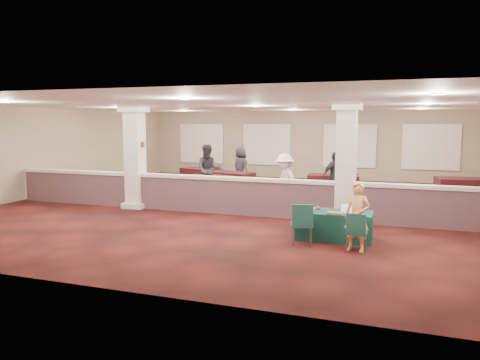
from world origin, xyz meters
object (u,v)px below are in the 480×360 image
(near_table, at_px, (334,226))
(attendee_c, at_px, (335,176))
(woman, at_px, (357,217))
(attendee_b, at_px, (285,181))
(far_table_front_right, at_px, (401,202))
(far_table_front_left, at_px, (212,184))
(far_table_back_left, at_px, (201,176))
(far_table_front_center, at_px, (231,181))
(conf_chair_side, at_px, (302,221))
(attendee_d, at_px, (241,167))
(far_table_back_center, at_px, (333,185))
(attendee_a, at_px, (208,170))
(conf_chair_main, at_px, (356,229))
(far_table_back_right, at_px, (467,190))

(near_table, xyz_separation_m, attendee_c, (-0.81, 5.48, 0.52))
(woman, relative_size, attendee_b, 0.87)
(far_table_front_right, bearing_deg, far_table_front_left, 163.93)
(far_table_back_left, distance_m, attendee_c, 6.52)
(far_table_front_center, relative_size, attendee_c, 1.08)
(far_table_front_right, height_order, far_table_back_left, far_table_back_left)
(attendee_b, bearing_deg, far_table_front_left, -166.56)
(near_table, height_order, far_table_front_right, far_table_front_right)
(conf_chair_side, distance_m, far_table_front_center, 8.57)
(far_table_back_left, relative_size, attendee_b, 1.03)
(attendee_c, height_order, attendee_d, attendee_c)
(far_table_front_left, xyz_separation_m, attendee_b, (3.41, -2.15, 0.52))
(near_table, relative_size, far_table_front_right, 1.02)
(far_table_front_center, distance_m, far_table_back_left, 2.26)
(far_table_front_center, distance_m, far_table_back_center, 4.01)
(attendee_a, relative_size, attendee_d, 1.12)
(far_table_back_left, height_order, attendee_d, attendee_d)
(far_table_front_center, xyz_separation_m, attendee_d, (0.04, 1.03, 0.47))
(far_table_front_left, relative_size, far_table_back_center, 0.88)
(conf_chair_main, distance_m, attendee_a, 8.48)
(conf_chair_side, height_order, far_table_back_left, conf_chair_side)
(far_table_back_left, bearing_deg, attendee_a, -60.43)
(attendee_a, bearing_deg, conf_chair_main, -67.82)
(attendee_a, distance_m, attendee_b, 3.55)
(far_table_front_center, distance_m, attendee_a, 1.58)
(conf_chair_main, relative_size, far_table_front_left, 0.51)
(far_table_front_center, bearing_deg, attendee_b, -44.42)
(attendee_b, bearing_deg, conf_chair_main, -14.11)
(conf_chair_main, xyz_separation_m, far_table_front_right, (0.81, 4.77, -0.16))
(woman, xyz_separation_m, attendee_a, (-5.94, 5.90, 0.21))
(far_table_front_center, height_order, far_table_back_center, far_table_back_center)
(attendee_a, bearing_deg, attendee_b, -46.06)
(conf_chair_side, xyz_separation_m, attendee_d, (-4.40, 8.36, 0.28))
(far_table_back_right, height_order, attendee_c, attendee_c)
(attendee_c, bearing_deg, attendee_b, -173.07)
(attendee_a, xyz_separation_m, attendee_b, (3.25, -1.43, -0.09))
(far_table_back_left, bearing_deg, attendee_d, -7.18)
(near_table, height_order, far_table_back_center, far_table_back_center)
(woman, xyz_separation_m, far_table_back_right, (2.90, 7.53, -0.33))
(conf_chair_side, relative_size, far_table_back_left, 0.54)
(far_table_front_right, height_order, attendee_a, attendee_a)
(woman, height_order, attendee_c, attendee_c)
(conf_chair_side, bearing_deg, far_table_back_center, 78.01)
(far_table_back_center, height_order, attendee_c, attendee_c)
(far_table_back_center, xyz_separation_m, attendee_b, (-1.09, -3.06, 0.47))
(woman, bearing_deg, attendee_a, 147.87)
(far_table_back_right, height_order, attendee_a, attendee_a)
(conf_chair_main, height_order, far_table_back_center, conf_chair_main)
(far_table_front_center, height_order, attendee_b, attendee_b)
(near_table, height_order, woman, woman)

